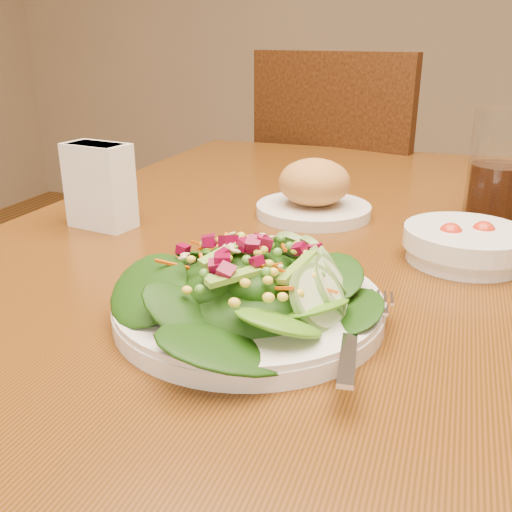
# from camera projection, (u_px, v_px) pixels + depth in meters

# --- Properties ---
(dining_table) EXTENTS (0.90, 1.40, 0.75)m
(dining_table) POSITION_uv_depth(u_px,v_px,m) (319.00, 319.00, 0.75)
(dining_table) COLOR #602F10
(dining_table) RESTS_ON ground_plane
(chair_far) EXTENTS (0.56, 0.56, 0.97)m
(chair_far) POSITION_uv_depth(u_px,v_px,m) (348.00, 224.00, 1.58)
(chair_far) COLOR #49240E
(chair_far) RESTS_ON ground_plane
(salad_plate) EXTENTS (0.26, 0.25, 0.07)m
(salad_plate) POSITION_uv_depth(u_px,v_px,m) (258.00, 292.00, 0.52)
(salad_plate) COLOR silver
(salad_plate) RESTS_ON dining_table
(bread_plate) EXTENTS (0.17, 0.17, 0.09)m
(bread_plate) POSITION_uv_depth(u_px,v_px,m) (314.00, 193.00, 0.83)
(bread_plate) COLOR silver
(bread_plate) RESTS_ON dining_table
(tomato_bowl) EXTENTS (0.14, 0.14, 0.05)m
(tomato_bowl) POSITION_uv_depth(u_px,v_px,m) (465.00, 244.00, 0.66)
(tomato_bowl) COLOR silver
(tomato_bowl) RESTS_ON dining_table
(drinking_glass) EXTENTS (0.09, 0.09, 0.16)m
(drinking_glass) POSITION_uv_depth(u_px,v_px,m) (500.00, 172.00, 0.81)
(drinking_glass) COLOR silver
(drinking_glass) RESTS_ON dining_table
(napkin_holder) EXTENTS (0.10, 0.06, 0.11)m
(napkin_holder) POSITION_uv_depth(u_px,v_px,m) (100.00, 184.00, 0.77)
(napkin_holder) COLOR white
(napkin_holder) RESTS_ON dining_table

